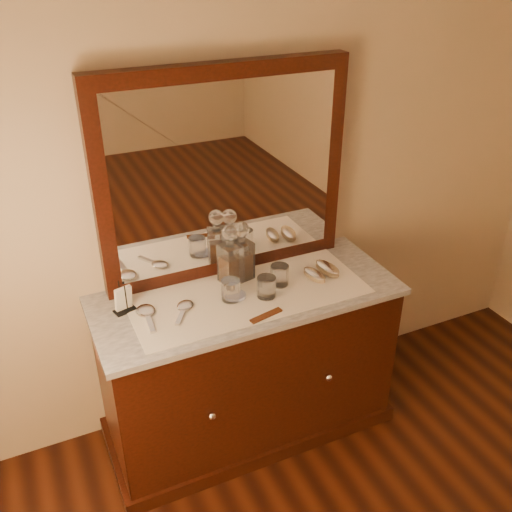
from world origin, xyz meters
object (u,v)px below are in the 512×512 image
Objects in this scene: hand_mirror_inner at (184,308)px; dresser_cabinet at (248,366)px; pin_dish at (237,296)px; comb at (266,315)px; decanter_left at (230,260)px; napkin_rack at (124,300)px; brush_near at (315,275)px; decanter_right at (242,257)px; hand_mirror_outer at (146,313)px; brush_far at (327,269)px; mirror_frame at (225,175)px.

dresser_cabinet is at bearing 1.69° from hand_mirror_inner.
pin_dish is 0.52× the size of comb.
hand_mirror_inner is (-0.31, -0.01, 0.45)m from dresser_cabinet.
dresser_cabinet is 0.57m from decanter_left.
napkin_rack reaches higher than dresser_cabinet.
hand_mirror_inner is (-0.25, 0.01, 0.00)m from pin_dish.
napkin_rack is 0.91m from brush_near.
decanter_left is 1.02× the size of decanter_right.
decanter_right is 1.35× the size of hand_mirror_outer.
comb reaches higher than dresser_cabinet.
decanter_left is at bearing -169.73° from decanter_right.
decanter_right is at bearing 22.30° from hand_mirror_inner.
comb is 0.63m from napkin_rack.
decanter_left is at bearing 12.64° from hand_mirror_outer.
dresser_cabinet is 0.55m from hand_mirror_inner.
brush_far is (0.46, -0.12, -0.10)m from decanter_left.
dresser_cabinet is at bearing -2.40° from hand_mirror_outer.
brush_far is 0.76× the size of hand_mirror_outer.
hand_mirror_inner is at bearing -23.19° from napkin_rack.
brush_near reaches higher than hand_mirror_inner.
hand_mirror_outer is (-0.82, 0.05, -0.01)m from brush_near.
brush_near is (0.38, -0.15, -0.10)m from decanter_left.
decanter_left is 0.42m from brush_near.
napkin_rack is at bearing -164.82° from mirror_frame.
pin_dish is at bearing -1.82° from hand_mirror_inner.
napkin_rack is at bearing 172.30° from brush_near.
dresser_cabinet is 1.17× the size of mirror_frame.
brush_near is at bearing 15.52° from comb.
napkin_rack is at bearing -176.53° from decanter_right.
decanter_left reaches higher than hand_mirror_inner.
pin_dish is at bearing -163.87° from dresser_cabinet.
brush_near reaches higher than comb.
mirror_frame is at bearing 141.86° from brush_near.
pin_dish is 0.20m from decanter_right.
comb is at bearing -28.99° from napkin_rack.
brush_far is at bearing -29.87° from mirror_frame.
napkin_rack is 0.99m from brush_far.
napkin_rack reaches higher than hand_mirror_outer.
hand_mirror_inner is (0.24, -0.10, -0.05)m from napkin_rack.
brush_far is (0.43, 0.21, 0.02)m from comb.
decanter_left is at bearing 24.80° from hand_mirror_inner.
brush_near is (0.40, -0.01, 0.01)m from pin_dish.
decanter_left is at bearing -104.28° from mirror_frame.
decanter_left reaches higher than comb.
dresser_cabinet is 7.56× the size of hand_mirror_inner.
brush_far is at bearing -1.44° from hand_mirror_outer.
brush_far reaches higher than comb.
hand_mirror_outer is (-0.44, -0.10, -0.11)m from decanter_left.
dresser_cabinet is at bearing -9.76° from napkin_rack.
mirror_frame reaches higher than hand_mirror_outer.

